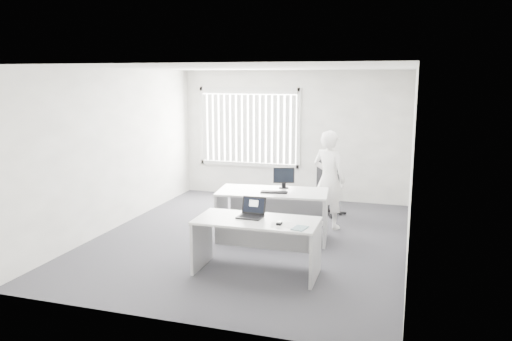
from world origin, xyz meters
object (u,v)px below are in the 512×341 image
(desk_near, at_px, (257,235))
(desk_far, at_px, (273,204))
(monitor, at_px, (284,178))
(person, at_px, (329,179))
(office_chair, at_px, (327,197))
(laptop, at_px, (250,208))

(desk_near, bearing_deg, desk_far, 96.47)
(desk_far, bearing_deg, monitor, 56.58)
(person, height_order, monitor, person)
(desk_near, relative_size, monitor, 4.72)
(office_chair, xyz_separation_m, monitor, (-0.50, -1.55, 0.66))
(desk_far, bearing_deg, laptop, -94.09)
(desk_near, distance_m, person, 2.50)
(desk_far, xyz_separation_m, office_chair, (0.62, 1.80, -0.25))
(desk_far, relative_size, office_chair, 1.73)
(desk_far, height_order, office_chair, office_chair)
(person, bearing_deg, desk_far, 73.77)
(desk_far, height_order, laptop, laptop)
(person, distance_m, monitor, 0.94)
(person, distance_m, laptop, 2.46)
(person, relative_size, monitor, 4.93)
(desk_near, height_order, laptop, laptop)
(desk_near, bearing_deg, laptop, 153.67)
(laptop, bearing_deg, office_chair, 83.94)
(person, xyz_separation_m, monitor, (-0.66, -0.67, 0.12))
(desk_near, bearing_deg, monitor, 91.35)
(desk_far, xyz_separation_m, laptop, (0.07, -1.43, 0.30))
(person, relative_size, laptop, 5.13)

